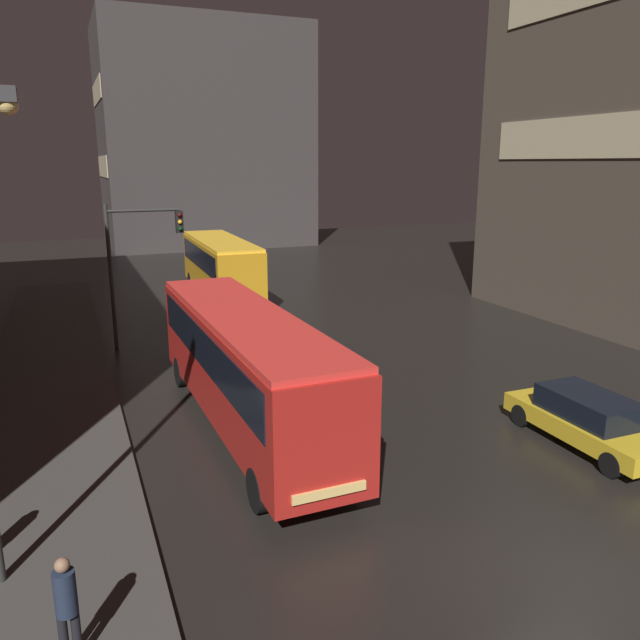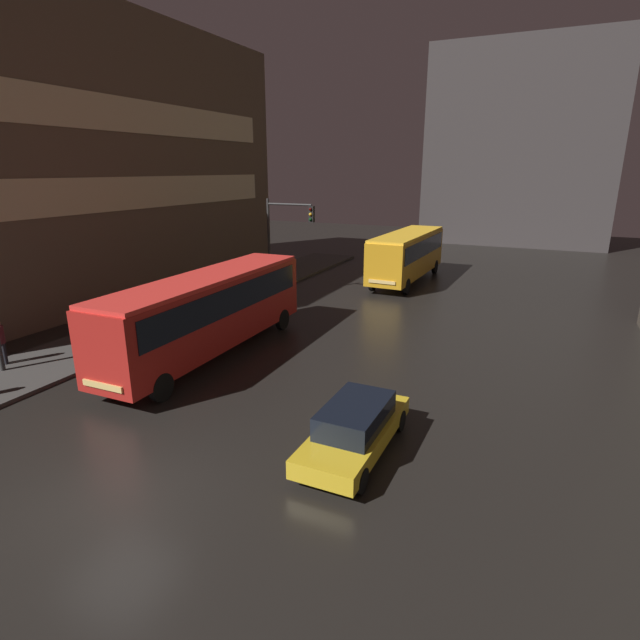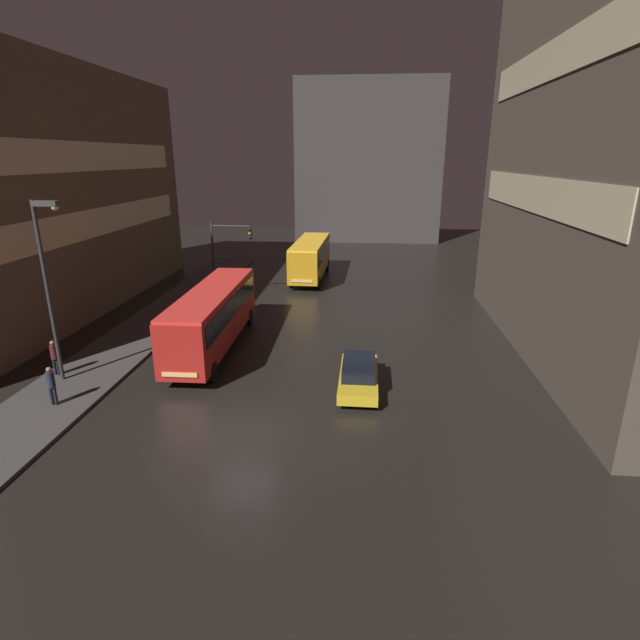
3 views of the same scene
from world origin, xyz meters
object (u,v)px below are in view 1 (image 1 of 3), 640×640
(bus_near, at_px, (246,358))
(car_taxi, at_px, (587,419))
(traffic_light_main, at_px, (137,251))
(bus_far, at_px, (221,263))
(pedestrian_mid, at_px, (66,603))

(bus_near, bearing_deg, car_taxi, 150.19)
(bus_near, bearing_deg, traffic_light_main, -80.82)
(bus_near, relative_size, car_taxi, 2.46)
(bus_far, bearing_deg, car_taxi, 103.37)
(pedestrian_mid, xyz_separation_m, traffic_light_main, (3.12, 17.22, 2.82))
(bus_near, height_order, bus_far, bus_near)
(pedestrian_mid, bearing_deg, bus_near, -86.14)
(pedestrian_mid, distance_m, traffic_light_main, 17.73)
(bus_far, relative_size, car_taxi, 2.17)
(bus_near, xyz_separation_m, pedestrian_mid, (-4.86, -7.55, -0.95))
(bus_near, xyz_separation_m, traffic_light_main, (-1.75, 9.68, 1.88))
(car_taxi, bearing_deg, pedestrian_mid, 13.40)
(bus_far, distance_m, pedestrian_mid, 26.50)
(bus_far, xyz_separation_m, car_taxi, (4.67, -22.07, -1.33))
(traffic_light_main, bearing_deg, bus_near, -79.76)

